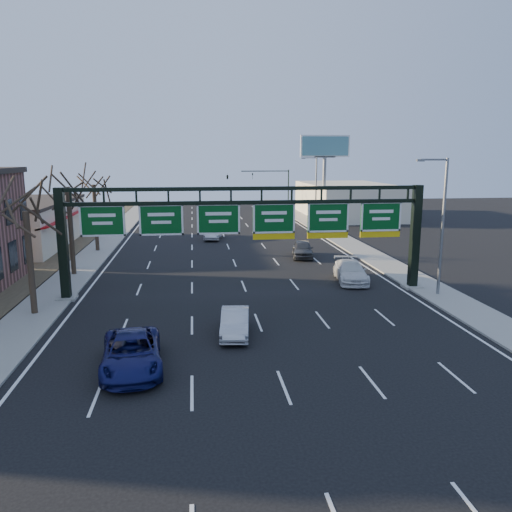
{
  "coord_description": "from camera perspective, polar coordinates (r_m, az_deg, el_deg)",
  "views": [
    {
      "loc": [
        -3.44,
        -24.33,
        9.1
      ],
      "look_at": [
        0.24,
        4.9,
        3.2
      ],
      "focal_mm": 35.0,
      "sensor_mm": 36.0,
      "label": 1
    }
  ],
  "objects": [
    {
      "name": "cream_strip",
      "position": [
        56.7,
        -25.72,
        3.38
      ],
      "size": [
        10.9,
        18.4,
        4.7
      ],
      "color": "beige",
      "rests_on": "ground"
    },
    {
      "name": "car_silver_sedan",
      "position": [
        26.01,
        -2.42,
        -7.6
      ],
      "size": [
        1.85,
        4.18,
        1.33
      ],
      "primitive_type": "imported",
      "rotation": [
        0.0,
        0.0,
        -0.11
      ],
      "color": "#AEAFB3",
      "rests_on": "ground"
    },
    {
      "name": "car_blue_suv",
      "position": [
        22.61,
        -14.02,
        -10.69
      ],
      "size": [
        3.03,
        5.66,
        1.51
      ],
      "primitive_type": "imported",
      "rotation": [
        0.0,
        0.0,
        0.1
      ],
      "color": "#121551",
      "rests_on": "ground"
    },
    {
      "name": "traffic_signal_mast",
      "position": [
        79.93,
        -0.62,
        8.74
      ],
      "size": [
        10.16,
        0.54,
        7.0
      ],
      "color": "black",
      "rests_on": "ground"
    },
    {
      "name": "tree_gantry",
      "position": [
        30.85,
        -25.01,
        6.59
      ],
      "size": [
        3.6,
        3.6,
        8.48
      ],
      "color": "#32291C",
      "rests_on": "sidewalk_left"
    },
    {
      "name": "ground",
      "position": [
        26.2,
        0.82,
        -9.0
      ],
      "size": [
        160.0,
        160.0,
        0.0
      ],
      "primitive_type": "plane",
      "color": "black",
      "rests_on": "ground"
    },
    {
      "name": "billboard_right",
      "position": [
        71.72,
        7.87,
        11.19
      ],
      "size": [
        7.0,
        0.5,
        12.0
      ],
      "color": "slate",
      "rests_on": "ground"
    },
    {
      "name": "sidewalk_left",
      "position": [
        46.2,
        -18.72,
        -0.57
      ],
      "size": [
        3.0,
        120.0,
        0.12
      ],
      "primitive_type": "cube",
      "color": "gray",
      "rests_on": "ground"
    },
    {
      "name": "car_grey_far",
      "position": [
        45.87,
        5.35,
        0.81
      ],
      "size": [
        2.55,
        4.75,
        1.54
      ],
      "primitive_type": "imported",
      "rotation": [
        0.0,
        0.0,
        -0.17
      ],
      "color": "#3C3E41",
      "rests_on": "ground"
    },
    {
      "name": "car_white_wagon",
      "position": [
        37.5,
        10.76,
        -1.75
      ],
      "size": [
        2.78,
        5.39,
        1.49
      ],
      "primitive_type": "imported",
      "rotation": [
        0.0,
        0.0,
        -0.14
      ],
      "color": "silver",
      "rests_on": "ground"
    },
    {
      "name": "building_right_distant",
      "position": [
        78.21,
        10.35,
        6.3
      ],
      "size": [
        12.0,
        20.0,
        5.0
      ],
      "primitive_type": "cube",
      "color": "beige",
      "rests_on": "ground"
    },
    {
      "name": "streetlight_near",
      "position": [
        34.48,
        20.4,
        3.92
      ],
      "size": [
        2.15,
        0.22,
        9.0
      ],
      "color": "slate",
      "rests_on": "sidewalk_right"
    },
    {
      "name": "car_silver_distant",
      "position": [
        55.97,
        -4.93,
        2.73
      ],
      "size": [
        2.26,
        4.88,
        1.55
      ],
      "primitive_type": "imported",
      "rotation": [
        0.0,
        0.0,
        -0.13
      ],
      "color": "#BBBCC0",
      "rests_on": "ground"
    },
    {
      "name": "sign_gantry",
      "position": [
        32.83,
        -0.82,
        3.5
      ],
      "size": [
        24.6,
        1.2,
        7.2
      ],
      "color": "black",
      "rests_on": "ground"
    },
    {
      "name": "sidewalk_right",
      "position": [
        48.06,
        12.71,
        0.21
      ],
      "size": [
        3.0,
        120.0,
        0.12
      ],
      "primitive_type": "cube",
      "color": "gray",
      "rests_on": "ground"
    },
    {
      "name": "tree_far",
      "position": [
        50.23,
        -18.14,
        8.93
      ],
      "size": [
        3.6,
        3.6,
        8.86
      ],
      "color": "#32291C",
      "rests_on": "sidewalk_left"
    },
    {
      "name": "lane_markings",
      "position": [
        45.38,
        -2.69,
        -0.25
      ],
      "size": [
        21.6,
        120.0,
        0.01
      ],
      "primitive_type": "cube",
      "color": "white",
      "rests_on": "ground"
    },
    {
      "name": "streetlight_far",
      "position": [
        66.38,
        6.76,
        7.78
      ],
      "size": [
        2.15,
        0.22,
        9.0
      ],
      "color": "slate",
      "rests_on": "sidewalk_right"
    },
    {
      "name": "tree_mid",
      "position": [
        40.44,
        -20.82,
        8.84
      ],
      "size": [
        3.6,
        3.6,
        9.24
      ],
      "color": "#32291C",
      "rests_on": "sidewalk_left"
    }
  ]
}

